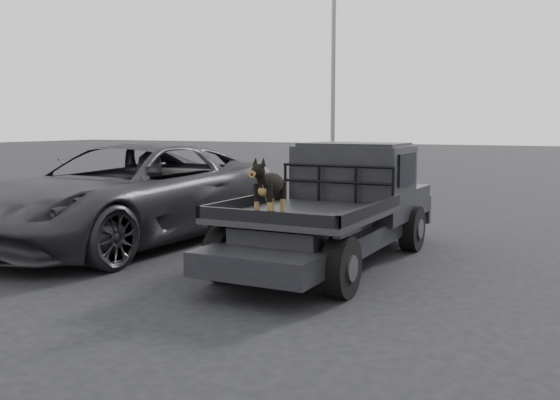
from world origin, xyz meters
The scene contains 6 objects.
ground centered at (0.00, 0.00, 0.00)m, with size 120.00×120.00×0.00m, color black.
flatbed_ute centered at (0.04, 1.98, 0.46)m, with size 2.00×5.40×0.92m, color black, non-canonical shape.
ute_cab centered at (0.04, 2.93, 1.36)m, with size 1.72×1.30×0.88m, color black, non-canonical shape.
headache_rack centered at (0.04, 2.18, 1.20)m, with size 1.80×0.08×0.55m, color black, non-canonical shape.
dog centered at (-0.09, 0.26, 1.29)m, with size 0.32×0.60×0.74m, color black, non-canonical shape.
parked_suv centered at (-3.81, 1.95, 0.88)m, with size 2.92×6.33×1.76m, color #2D2D31.
Camera 1 is at (3.56, -6.62, 2.09)m, focal length 40.00 mm.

